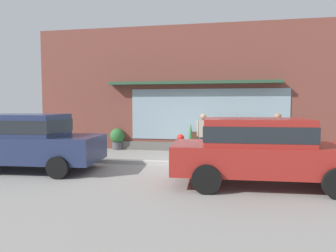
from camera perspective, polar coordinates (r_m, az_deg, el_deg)
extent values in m
plane|color=gray|center=(10.34, 2.67, -7.06)|extent=(60.00, 60.00, 0.00)
cube|color=#B2B2AD|center=(10.14, 2.51, -6.94)|extent=(14.00, 0.24, 0.12)
cube|color=brown|center=(13.34, 4.63, 6.91)|extent=(14.00, 0.36, 5.32)
cube|color=#8CA5B2|center=(13.08, 7.33, 2.12)|extent=(6.56, 0.03, 2.15)
cube|color=#2D5138|center=(13.01, 4.47, 7.96)|extent=(7.16, 0.56, 0.12)
cube|color=#605E59|center=(13.23, 4.47, -3.84)|extent=(6.96, 0.20, 0.36)
cylinder|color=red|center=(11.32, 2.32, -5.94)|extent=(0.35, 0.35, 0.06)
cylinder|color=red|center=(11.26, 2.32, -4.19)|extent=(0.24, 0.24, 0.64)
sphere|color=red|center=(11.21, 2.33, -2.21)|extent=(0.27, 0.27, 0.27)
cylinder|color=red|center=(11.28, 1.52, -4.01)|extent=(0.10, 0.09, 0.09)
cylinder|color=red|center=(11.24, 3.12, -4.05)|extent=(0.10, 0.09, 0.09)
cylinder|color=red|center=(11.10, 2.20, -4.15)|extent=(0.09, 0.10, 0.09)
cylinder|color=#333847|center=(11.20, 6.07, -4.11)|extent=(0.12, 0.12, 0.81)
cylinder|color=#333847|center=(11.18, 6.84, -4.13)|extent=(0.12, 0.12, 0.81)
cube|color=#9E9384|center=(11.11, 6.48, -0.48)|extent=(0.29, 0.21, 0.61)
sphere|color=#A37556|center=(11.09, 6.50, 1.68)|extent=(0.22, 0.22, 0.22)
cylinder|color=#9E9384|center=(11.13, 5.50, -0.39)|extent=(0.08, 0.08, 0.58)
cylinder|color=#9E9384|center=(11.09, 7.48, -0.42)|extent=(0.08, 0.08, 0.58)
cube|color=#472D1E|center=(11.19, 5.04, -1.76)|extent=(0.24, 0.11, 0.28)
cylinder|color=#333847|center=(10.46, 19.46, -4.82)|extent=(0.12, 0.12, 0.84)
cylinder|color=#333847|center=(10.60, 19.35, -4.70)|extent=(0.12, 0.12, 0.84)
cube|color=#475675|center=(10.44, 19.50, -0.75)|extent=(0.20, 0.28, 0.63)
sphere|color=#A37556|center=(10.42, 19.56, 1.64)|extent=(0.23, 0.23, 0.23)
cylinder|color=#475675|center=(10.26, 19.64, -0.75)|extent=(0.08, 0.08, 0.60)
cylinder|color=#475675|center=(10.63, 19.36, -0.58)|extent=(0.08, 0.08, 0.60)
cube|color=navy|center=(10.16, -23.83, -3.72)|extent=(4.22, 2.08, 0.75)
cube|color=navy|center=(10.20, -24.93, 0.08)|extent=(2.37, 1.80, 0.68)
cube|color=#1E2328|center=(10.20, -24.93, 0.08)|extent=(2.41, 1.82, 0.37)
cylinder|color=black|center=(10.47, -15.17, -5.36)|extent=(0.62, 0.22, 0.61)
cylinder|color=black|center=(8.83, -19.61, -7.20)|extent=(0.62, 0.22, 0.61)
cylinder|color=black|center=(11.65, -26.91, -4.72)|extent=(0.62, 0.22, 0.61)
cube|color=maroon|center=(7.89, 17.24, -5.72)|extent=(4.50, 1.92, 0.69)
cube|color=maroon|center=(7.78, 15.73, -1.10)|extent=(2.51, 1.69, 0.66)
cube|color=#1E2328|center=(7.78, 15.73, -1.10)|extent=(2.55, 1.71, 0.36)
cylinder|color=black|center=(9.11, 24.89, -6.84)|extent=(0.67, 0.21, 0.66)
cylinder|color=black|center=(8.71, 7.24, -6.97)|extent=(0.67, 0.21, 0.66)
cylinder|color=black|center=(7.00, 7.07, -9.70)|extent=(0.67, 0.21, 0.66)
cylinder|color=#4C4C51|center=(13.04, 10.97, -4.20)|extent=(0.39, 0.39, 0.28)
cone|color=#23562D|center=(12.96, 11.01, -1.37)|extent=(0.35, 0.35, 1.01)
cylinder|color=#9E6042|center=(13.06, 4.19, -4.02)|extent=(0.26, 0.26, 0.32)
cone|color=#2D6B33|center=(12.99, 4.20, -1.42)|extent=(0.23, 0.23, 0.87)
cylinder|color=#4C4C51|center=(12.74, 15.81, -4.56)|extent=(0.32, 0.32, 0.24)
cone|color=#23562D|center=(12.66, 15.87, -1.57)|extent=(0.28, 0.28, 1.10)
cylinder|color=#9E6042|center=(13.18, 20.58, -4.21)|extent=(0.26, 0.26, 0.32)
sphere|color=#4C934C|center=(13.14, 20.61, -3.15)|extent=(0.25, 0.25, 0.25)
sphere|color=white|center=(13.21, 20.45, -2.97)|extent=(0.07, 0.07, 0.07)
sphere|color=#DB4C7A|center=(13.06, 20.49, -2.93)|extent=(0.05, 0.05, 0.05)
cylinder|color=#B7B2A3|center=(13.04, 24.19, -4.66)|extent=(0.51, 0.51, 0.20)
sphere|color=#4C934C|center=(13.00, 24.23, -3.38)|extent=(0.56, 0.56, 0.56)
sphere|color=white|center=(13.01, 25.08, -2.69)|extent=(0.15, 0.15, 0.15)
sphere|color=#DB4C7A|center=(12.84, 24.43, -2.84)|extent=(0.11, 0.11, 0.11)
sphere|color=#B266B7|center=(13.12, 24.11, -2.84)|extent=(0.12, 0.12, 0.12)
cylinder|color=#4C4C51|center=(13.87, -9.26, -3.59)|extent=(0.47, 0.47, 0.32)
sphere|color=#2D6B33|center=(13.82, -9.28, -1.78)|extent=(0.65, 0.65, 0.65)
cylinder|color=#B7B2A3|center=(14.28, -14.64, -3.63)|extent=(0.29, 0.29, 0.23)
sphere|color=#3D8442|center=(14.25, -14.66, -2.57)|extent=(0.35, 0.35, 0.35)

